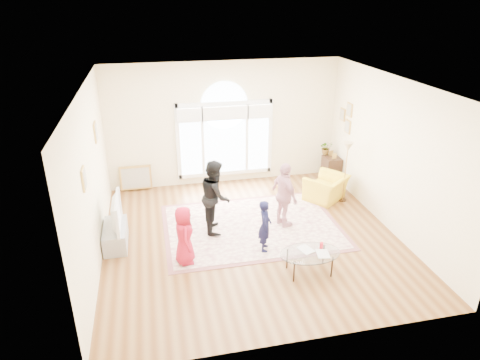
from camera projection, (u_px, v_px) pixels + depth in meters
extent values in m
plane|color=brown|center=(251.00, 237.00, 8.98)|extent=(6.00, 6.00, 0.00)
plane|color=#F7E6BD|center=(224.00, 124.00, 11.02)|extent=(6.00, 0.00, 6.00)
plane|color=#F7E6BD|center=(306.00, 249.00, 5.65)|extent=(6.00, 0.00, 6.00)
plane|color=#F7E6BD|center=(92.00, 180.00, 7.75)|extent=(0.00, 6.00, 6.00)
plane|color=#F7E6BD|center=(391.00, 155.00, 8.92)|extent=(0.00, 6.00, 6.00)
plane|color=white|center=(253.00, 84.00, 7.69)|extent=(6.00, 6.00, 0.00)
cube|color=white|center=(225.00, 173.00, 11.53)|extent=(2.50, 0.08, 0.10)
cube|color=white|center=(224.00, 103.00, 10.76)|extent=(2.50, 0.08, 0.10)
cube|color=white|center=(178.00, 142.00, 10.91)|extent=(0.10, 0.08, 2.00)
cube|color=white|center=(270.00, 136.00, 11.38)|extent=(0.10, 0.08, 2.00)
cube|color=#C6E2FF|center=(191.00, 142.00, 10.97)|extent=(0.55, 0.02, 1.80)
cube|color=#C6E2FF|center=(258.00, 137.00, 11.32)|extent=(0.55, 0.02, 1.80)
cube|color=#C6E2FF|center=(225.00, 139.00, 11.14)|extent=(1.10, 0.02, 1.80)
cylinder|color=#C6E2FF|center=(224.00, 105.00, 10.78)|extent=(1.20, 0.02, 1.20)
cube|color=white|center=(203.00, 141.00, 11.02)|extent=(0.07, 0.04, 1.80)
cube|color=white|center=(247.00, 138.00, 11.25)|extent=(0.07, 0.04, 1.80)
cube|color=white|center=(190.00, 115.00, 10.61)|extent=(0.65, 0.12, 0.35)
cube|color=white|center=(225.00, 113.00, 10.78)|extent=(1.20, 0.12, 0.35)
cube|color=white|center=(259.00, 111.00, 10.96)|extent=(0.65, 0.12, 0.35)
cube|color=tan|center=(95.00, 132.00, 8.72)|extent=(0.03, 0.34, 0.40)
cube|color=#ADA38E|center=(96.00, 132.00, 8.72)|extent=(0.01, 0.28, 0.34)
cube|color=tan|center=(84.00, 179.00, 6.79)|extent=(0.03, 0.30, 0.36)
cube|color=#ADA38E|center=(85.00, 179.00, 6.79)|extent=(0.01, 0.24, 0.30)
cube|color=tan|center=(350.00, 110.00, 10.57)|extent=(0.03, 0.28, 0.34)
cube|color=#ADA38E|center=(349.00, 110.00, 10.56)|extent=(0.01, 0.22, 0.28)
cube|color=tan|center=(348.00, 127.00, 10.74)|extent=(0.03, 0.28, 0.34)
cube|color=#ADA38E|center=(347.00, 127.00, 10.74)|extent=(0.01, 0.22, 0.28)
cube|color=tan|center=(343.00, 114.00, 10.96)|extent=(0.03, 0.26, 0.32)
cube|color=#ADA38E|center=(342.00, 114.00, 10.96)|extent=(0.01, 0.20, 0.26)
cube|color=beige|center=(252.00, 226.00, 9.38)|extent=(3.60, 2.60, 0.02)
cube|color=brown|center=(252.00, 226.00, 9.38)|extent=(3.80, 2.80, 0.01)
cube|color=#919499|center=(116.00, 236.00, 8.63)|extent=(0.45, 1.00, 0.42)
imported|color=black|center=(113.00, 213.00, 8.42)|extent=(0.14, 1.08, 0.62)
cube|color=#5495C4|center=(117.00, 212.00, 8.44)|extent=(0.02, 0.88, 0.50)
ellipsoid|color=silver|center=(310.00, 253.00, 7.69)|extent=(1.12, 0.73, 0.02)
cylinder|color=black|center=(323.00, 255.00, 8.02)|extent=(0.03, 0.03, 0.40)
cylinder|color=black|center=(287.00, 259.00, 7.89)|extent=(0.03, 0.03, 0.40)
cylinder|color=black|center=(332.00, 267.00, 7.66)|extent=(0.03, 0.03, 0.40)
cylinder|color=black|center=(294.00, 272.00, 7.53)|extent=(0.03, 0.03, 0.40)
imported|color=#B2A58C|center=(301.00, 252.00, 7.70)|extent=(0.30, 0.35, 0.03)
imported|color=#B2A58C|center=(317.00, 254.00, 7.63)|extent=(0.26, 0.33, 0.02)
cylinder|color=red|center=(321.00, 245.00, 7.80)|extent=(0.07, 0.07, 0.12)
imported|color=gold|center=(326.00, 188.00, 10.50)|extent=(1.26, 1.24, 0.62)
cube|color=black|center=(331.00, 169.00, 11.48)|extent=(0.40, 0.50, 0.70)
cylinder|color=black|center=(342.00, 200.00, 10.56)|extent=(0.20, 0.20, 0.02)
cylinder|color=#B98C3E|center=(345.00, 175.00, 10.29)|extent=(0.02, 0.02, 1.35)
cone|color=#CCB284|center=(348.00, 147.00, 10.00)|extent=(0.24, 0.24, 0.22)
cylinder|color=white|center=(325.00, 166.00, 11.70)|extent=(0.20, 0.20, 0.70)
imported|color=#33722D|center=(326.00, 148.00, 11.48)|extent=(0.38, 0.34, 0.37)
cube|color=tan|center=(137.00, 190.00, 11.12)|extent=(0.80, 0.14, 0.62)
imported|color=#AC142D|center=(184.00, 235.00, 7.90)|extent=(0.37, 0.57, 1.15)
imported|color=black|center=(265.00, 226.00, 8.32)|extent=(0.34, 0.44, 1.07)
imported|color=black|center=(215.00, 196.00, 8.94)|extent=(0.68, 0.83, 1.58)
imported|color=#D695A1|center=(284.00, 195.00, 9.12)|extent=(0.58, 0.91, 1.45)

